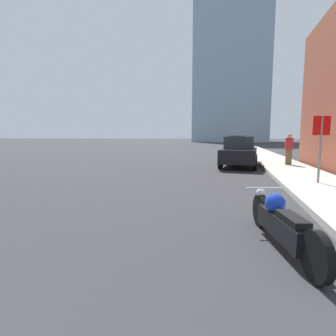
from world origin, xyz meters
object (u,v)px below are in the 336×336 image
Objects in this scene: parked_car_black at (240,152)px; parked_car_red at (233,142)px; parked_car_silver at (236,145)px; parked_car_green at (232,140)px; pedestrian at (289,149)px; parked_car_yellow at (232,141)px; motorcycle at (281,222)px; stop_sign at (321,137)px.

parked_car_red reaches higher than parked_car_black.
parked_car_silver is at bearing 95.68° from parked_car_black.
parked_car_green is 45.24m from pedestrian.
parked_car_red is 0.95× the size of parked_car_yellow.
pedestrian is (2.61, -21.68, 0.13)m from parked_car_red.
parked_car_silver is (-0.20, 21.51, 0.48)m from motorcycle.
parked_car_green is (-0.05, 23.49, -0.04)m from parked_car_red.
pedestrian is at bearing 87.66° from stop_sign.
parked_car_yellow is (-0.08, 34.96, -0.00)m from parked_car_black.
parked_car_red is 23.49m from parked_car_green.
motorcycle is at bearing -93.51° from parked_car_silver.
pedestrian is at bearing -84.08° from parked_car_red.
parked_car_red reaches higher than motorcycle.
parked_car_silver is at bearing 102.99° from pedestrian.
parked_car_silver is 2.20× the size of stop_sign.
pedestrian reaches higher than parked_car_yellow.
parked_car_green is at bearing 89.16° from parked_car_red.
parked_car_black is (-0.24, 10.53, 0.44)m from motorcycle.
stop_sign is at bearing -85.96° from parked_car_red.
parked_car_yellow is 1.11× the size of parked_car_green.
parked_car_silver is 16.48m from stop_sign.
stop_sign is (2.24, -16.31, 0.74)m from parked_car_silver.
stop_sign is (2.28, -5.33, 0.79)m from parked_car_black.
pedestrian is (2.59, -34.68, 0.19)m from parked_car_yellow.
pedestrian reaches higher than motorcycle.
stop_sign reaches higher than parked_car_black.
parked_car_yellow is (-0.32, 45.49, 0.43)m from motorcycle.
parked_car_black is 21.97m from parked_car_red.
parked_car_black is 2.67× the size of pedestrian.
parked_car_black is at bearing 113.16° from stop_sign.
parked_car_silver is 1.13× the size of parked_car_green.
parked_car_green is at bearing 93.37° from pedestrian.
parked_car_silver reaches higher than parked_car_green.
parked_car_silver is 34.48m from parked_car_green.
parked_car_silver is 10.97m from pedestrian.
parked_car_green reaches higher than parked_car_yellow.
stop_sign is at bearing -82.83° from parked_car_yellow.
parked_car_silver is at bearing -88.88° from parked_car_green.
parked_car_yellow is 10.49m from parked_car_green.
parked_car_yellow is 34.77m from pedestrian.
pedestrian is (2.66, -45.17, 0.16)m from parked_car_green.
parked_car_green is at bearing 92.74° from stop_sign.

